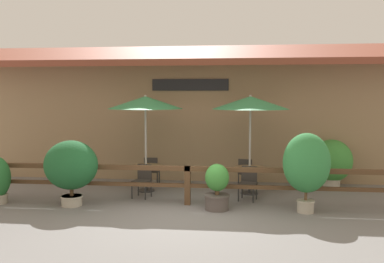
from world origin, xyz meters
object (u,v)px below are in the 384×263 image
at_px(chair_middle_wallside, 246,171).
at_px(potted_plant_broad_leaf, 306,164).
at_px(patio_umbrella_near, 145,103).
at_px(chair_near_streetside, 143,179).
at_px(chair_middle_streetside, 248,181).
at_px(dining_table_middle, 250,173).
at_px(patio_umbrella_middle, 250,103).
at_px(dining_table_near, 146,171).
at_px(potted_plant_corner_fern, 217,187).
at_px(potted_plant_small_flowering, 71,166).
at_px(potted_plant_entrance_palm, 331,162).
at_px(chair_near_wallside, 152,170).

distance_m(chair_middle_wallside, potted_plant_broad_leaf, 2.88).
bearing_deg(patio_umbrella_near, chair_middle_wallside, 14.44).
relative_size(chair_near_streetside, chair_middle_streetside, 1.00).
height_order(chair_near_streetside, dining_table_middle, chair_near_streetside).
bearing_deg(chair_near_streetside, patio_umbrella_middle, 26.48).
bearing_deg(chair_middle_wallside, patio_umbrella_middle, 111.38).
relative_size(dining_table_near, potted_plant_broad_leaf, 0.48).
distance_m(patio_umbrella_near, patio_umbrella_middle, 2.87).
xyz_separation_m(dining_table_middle, potted_plant_corner_fern, (-0.79, -1.74, -0.05)).
bearing_deg(potted_plant_small_flowering, chair_middle_wallside, 30.60).
relative_size(dining_table_middle, potted_plant_small_flowering, 0.55).
bearing_deg(patio_umbrella_middle, dining_table_near, -179.92).
relative_size(dining_table_near, potted_plant_entrance_palm, 0.63).
xyz_separation_m(patio_umbrella_near, potted_plant_corner_fern, (2.08, -1.74, -1.94)).
bearing_deg(patio_umbrella_middle, patio_umbrella_near, -179.92).
xyz_separation_m(potted_plant_small_flowering, potted_plant_entrance_palm, (6.70, 2.92, -0.22)).
height_order(patio_umbrella_middle, chair_middle_streetside, patio_umbrella_middle).
relative_size(dining_table_near, chair_middle_wallside, 1.03).
relative_size(chair_near_streetside, potted_plant_entrance_palm, 0.61).
bearing_deg(chair_middle_streetside, dining_table_near, -179.80).
xyz_separation_m(dining_table_near, potted_plant_broad_leaf, (4.11, -1.76, 0.54)).
height_order(chair_middle_streetside, potted_plant_small_flowering, potted_plant_small_flowering).
height_order(chair_near_wallside, potted_plant_small_flowering, potted_plant_small_flowering).
bearing_deg(chair_near_wallside, potted_plant_entrance_palm, -177.40).
relative_size(patio_umbrella_middle, chair_middle_streetside, 3.14).
height_order(patio_umbrella_near, chair_middle_streetside, patio_umbrella_near).
xyz_separation_m(chair_middle_wallside, potted_plant_small_flowering, (-4.23, -2.50, 0.49)).
relative_size(dining_table_near, patio_umbrella_middle, 0.33).
bearing_deg(chair_near_streetside, potted_plant_small_flowering, -132.85).
bearing_deg(potted_plant_small_flowering, potted_plant_broad_leaf, 0.29).
bearing_deg(chair_near_wallside, dining_table_near, 87.37).
xyz_separation_m(chair_near_streetside, potted_plant_small_flowering, (-1.51, -1.06, 0.49)).
height_order(patio_umbrella_middle, potted_plant_corner_fern, patio_umbrella_middle).
xyz_separation_m(dining_table_middle, chair_middle_wallside, (-0.08, 0.71, -0.10)).
bearing_deg(chair_near_wallside, dining_table_middle, 164.02).
bearing_deg(chair_middle_streetside, potted_plant_broad_leaf, -24.79).
distance_m(potted_plant_broad_leaf, potted_plant_corner_fern, 2.11).
distance_m(chair_middle_streetside, chair_middle_wallside, 1.43).
xyz_separation_m(chair_near_streetside, chair_near_wallside, (-0.06, 1.44, 0.00)).
relative_size(chair_middle_streetside, potted_plant_broad_leaf, 0.47).
relative_size(dining_table_middle, potted_plant_entrance_palm, 0.63).
bearing_deg(potted_plant_entrance_palm, chair_near_wallside, -175.42).
xyz_separation_m(dining_table_near, chair_near_streetside, (0.07, -0.72, -0.10)).
bearing_deg(dining_table_middle, potted_plant_entrance_palm, 25.41).
relative_size(dining_table_near, dining_table_middle, 1.00).
bearing_deg(chair_middle_wallside, potted_plant_entrance_palm, -155.70).
height_order(dining_table_near, chair_middle_streetside, chair_middle_streetside).
bearing_deg(potted_plant_entrance_palm, chair_middle_streetside, -142.80).
distance_m(chair_middle_wallside, potted_plant_small_flowering, 4.94).
relative_size(chair_middle_streetside, potted_plant_corner_fern, 0.79).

